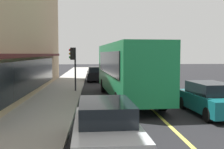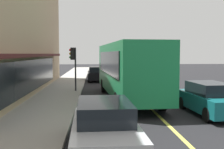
% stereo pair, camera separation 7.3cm
% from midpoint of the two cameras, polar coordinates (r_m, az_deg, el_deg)
% --- Properties ---
extents(ground, '(120.00, 120.00, 0.00)m').
position_cam_midpoint_polar(ground, '(16.67, 6.83, -5.68)').
color(ground, black).
extents(sidewalk, '(80.00, 3.09, 0.15)m').
position_cam_midpoint_polar(sidewalk, '(16.57, -12.25, -5.55)').
color(sidewalk, '#9E9B93').
rests_on(sidewalk, ground).
extents(lane_centre_stripe, '(36.00, 0.16, 0.01)m').
position_cam_midpoint_polar(lane_centre_stripe, '(16.67, 6.83, -5.67)').
color(lane_centre_stripe, '#D8D14C').
rests_on(lane_centre_stripe, ground).
extents(bus, '(11.28, 3.27, 3.50)m').
position_cam_midpoint_polar(bus, '(17.19, 3.28, 1.31)').
color(bus, '#197F47').
rests_on(bus, ground).
extents(traffic_light, '(0.30, 0.52, 3.20)m').
position_cam_midpoint_polar(traffic_light, '(20.45, -7.97, 3.29)').
color(traffic_light, '#2D2D33').
rests_on(traffic_light, sidewalk).
extents(car_silver, '(4.35, 1.96, 1.52)m').
position_cam_midpoint_polar(car_silver, '(8.03, -1.32, -11.19)').
color(car_silver, '#B7BABF').
rests_on(car_silver, ground).
extents(car_teal, '(4.39, 2.03, 1.52)m').
position_cam_midpoint_polar(car_teal, '(13.89, 19.92, -4.83)').
color(car_teal, '#14666B').
rests_on(car_teal, ground).
extents(car_black, '(4.35, 1.96, 1.52)m').
position_cam_midpoint_polar(car_black, '(29.08, -3.21, 0.09)').
color(car_black, black).
rests_on(car_black, ground).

